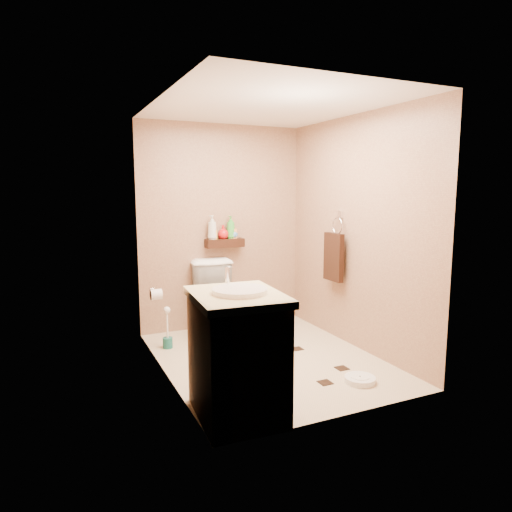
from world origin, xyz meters
name	(u,v)px	position (x,y,z in m)	size (l,w,h in m)	color
ground	(268,359)	(0.00, 0.00, 0.00)	(2.50, 2.50, 0.00)	beige
wall_back	(222,227)	(0.00, 1.25, 1.20)	(2.00, 0.04, 2.40)	#9F785B
wall_front	(348,254)	(0.00, -1.25, 1.20)	(2.00, 0.04, 2.40)	#9F785B
wall_left	(164,242)	(-1.00, 0.00, 1.20)	(0.04, 2.50, 2.40)	#9F785B
wall_right	(355,233)	(1.00, 0.00, 1.20)	(0.04, 2.50, 2.40)	#9F785B
ceiling	(269,105)	(0.00, 0.00, 2.40)	(2.00, 2.50, 0.02)	silver
wall_shelf	(225,243)	(0.00, 1.17, 1.02)	(0.46, 0.14, 0.10)	black
floor_accents	(275,359)	(0.06, -0.05, 0.00)	(1.10, 1.36, 0.01)	black
toilet	(220,300)	(-0.19, 0.83, 0.42)	(0.47, 0.83, 0.84)	white
vanity	(237,353)	(-0.70, -0.91, 0.47)	(0.68, 0.80, 1.06)	brown
bathroom_scale	(360,379)	(0.48, -0.82, 0.03)	(0.28, 0.28, 0.05)	white
toilet_brush	(167,334)	(-0.82, 0.72, 0.16)	(0.10, 0.10, 0.45)	#175E57
towel_ring	(334,255)	(0.91, 0.25, 0.95)	(0.12, 0.30, 0.76)	silver
toilet_paper	(156,294)	(-0.94, 0.65, 0.60)	(0.12, 0.11, 0.12)	white
bottle_a	(212,227)	(-0.15, 1.17, 1.21)	(0.11, 0.11, 0.28)	beige
bottle_b	(213,232)	(-0.14, 1.17, 1.15)	(0.07, 0.07, 0.16)	#FFB135
bottle_c	(223,232)	(-0.02, 1.17, 1.15)	(0.13, 0.13, 0.16)	red
bottle_d	(231,227)	(0.08, 1.17, 1.20)	(0.10, 0.10, 0.27)	green
bottle_e	(233,231)	(0.10, 1.17, 1.16)	(0.08, 0.08, 0.18)	#DE8C4A
bottle_f	(233,233)	(0.11, 1.17, 1.14)	(0.11, 0.11, 0.14)	#4C81BF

